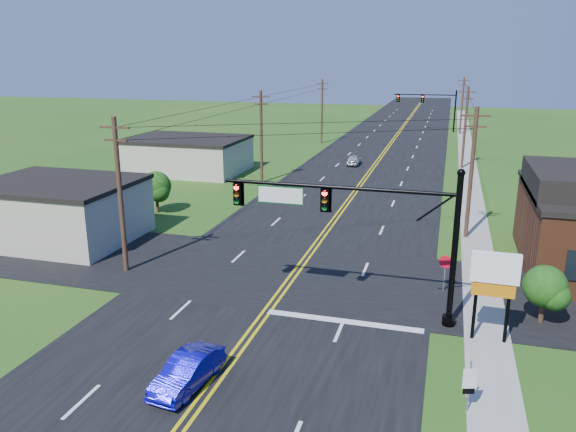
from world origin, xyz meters
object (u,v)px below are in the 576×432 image
(route_sign, at_px, (469,383))
(stop_sign, at_px, (445,266))
(signal_mast_main, at_px, (357,221))
(blue_car, at_px, (188,372))
(signal_mast_far, at_px, (428,104))

(route_sign, distance_m, stop_sign, 10.80)
(signal_mast_main, relative_size, stop_sign, 5.44)
(signal_mast_main, relative_size, blue_car, 3.05)
(route_sign, height_order, stop_sign, stop_sign)
(signal_mast_far, xyz_separation_m, route_sign, (5.07, -78.77, -3.35))
(signal_mast_far, bearing_deg, blue_car, -93.68)
(signal_mast_main, bearing_deg, route_sign, -52.64)
(signal_mast_far, distance_m, stop_sign, 68.21)
(signal_mast_far, height_order, blue_car, signal_mast_far)
(route_sign, bearing_deg, signal_mast_far, 75.00)
(route_sign, bearing_deg, blue_car, 167.97)
(blue_car, distance_m, stop_sign, 15.11)
(signal_mast_far, distance_m, route_sign, 79.00)
(signal_mast_far, bearing_deg, route_sign, -86.32)
(blue_car, relative_size, route_sign, 1.81)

